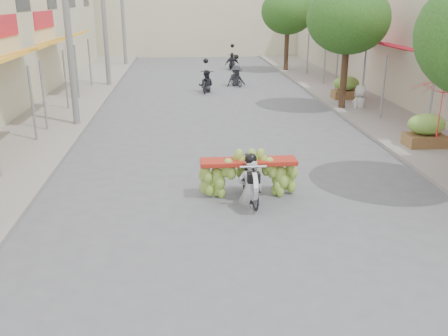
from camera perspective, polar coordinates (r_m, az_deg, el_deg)
ground at (r=8.22m, az=6.28°, el=-15.14°), size 120.00×120.00×0.00m
sidewalk_left at (r=22.83m, az=-18.96°, el=6.40°), size 4.00×60.00×0.12m
sidewalk_right at (r=23.69m, az=16.25°, el=7.09°), size 4.00×60.00×0.12m
far_building at (r=44.71m, az=-3.14°, el=17.42°), size 20.00×6.00×7.00m
utility_pole_mid at (r=19.10m, az=-17.54°, el=16.35°), size 0.60×0.24×8.00m
utility_pole_far at (r=27.96m, az=-13.60°, el=17.20°), size 0.60×0.24×8.00m
utility_pole_back at (r=36.89m, az=-11.55°, el=17.62°), size 0.60×0.24×8.00m
street_tree_mid at (r=21.79m, az=14.02°, el=16.21°), size 3.40×3.40×5.25m
street_tree_far at (r=33.39m, az=7.31°, el=17.32°), size 3.40×3.40×5.25m
produce_crate_mid at (r=16.99m, az=22.10°, el=4.29°), size 1.20×0.88×1.16m
produce_crate_far at (r=24.24m, az=13.78°, el=9.12°), size 1.20×0.88×1.16m
banana_motorbike at (r=11.77m, az=2.93°, el=-0.51°), size 2.30×1.92×2.03m
market_umbrella at (r=15.29m, az=24.05°, el=9.24°), size 2.27×2.27×1.71m
pedestrian at (r=22.29m, az=15.40°, el=9.10°), size 1.06×1.03×1.89m
bg_motorbike_a at (r=25.89m, az=-2.08°, el=10.26°), size 0.96×1.87×1.95m
bg_motorbike_b at (r=27.68m, az=1.40°, el=11.13°), size 1.18×1.61×1.95m
bg_motorbike_c at (r=34.34m, az=0.95°, el=12.48°), size 0.99×1.73×1.95m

